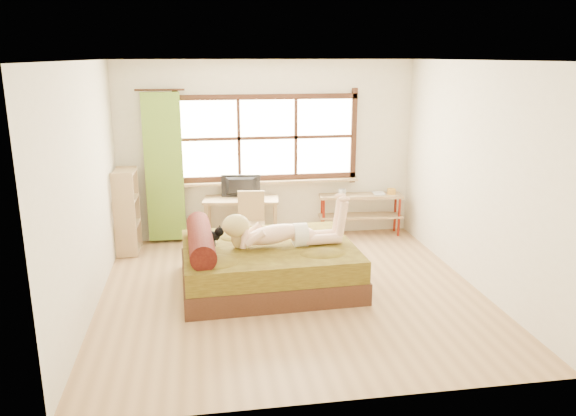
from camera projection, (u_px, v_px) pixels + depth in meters
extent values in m
plane|color=#9E754C|center=(291.00, 292.00, 6.76)|extent=(4.50, 4.50, 0.00)
plane|color=white|center=(292.00, 60.00, 6.05)|extent=(4.50, 4.50, 0.00)
plane|color=silver|center=(267.00, 151.00, 8.55)|extent=(4.50, 0.00, 4.50)
plane|color=silver|center=(340.00, 246.00, 4.26)|extent=(4.50, 0.00, 4.50)
plane|color=silver|center=(86.00, 190.00, 6.06)|extent=(0.00, 4.50, 4.50)
plane|color=silver|center=(476.00, 176.00, 6.74)|extent=(0.00, 4.50, 4.50)
cube|color=#FFEDBF|center=(267.00, 138.00, 8.49)|extent=(2.60, 0.01, 1.30)
cube|color=#A38B58|center=(268.00, 182.00, 8.59)|extent=(2.80, 0.16, 0.04)
cube|color=olive|center=(164.00, 168.00, 8.25)|extent=(0.55, 0.10, 2.20)
cube|color=black|center=(269.00, 275.00, 6.94)|extent=(2.16, 1.75, 0.26)
cube|color=#372B0C|center=(269.00, 255.00, 6.87)|extent=(2.11, 1.72, 0.26)
cylinder|color=black|center=(201.00, 239.00, 6.65)|extent=(0.35, 1.43, 0.29)
cube|color=#A38B58|center=(241.00, 199.00, 8.37)|extent=(1.17, 0.65, 0.04)
cube|color=#A38B58|center=(206.00, 226.00, 8.25)|extent=(0.05, 0.05, 0.67)
cube|color=#A38B58|center=(275.00, 225.00, 8.28)|extent=(0.05, 0.05, 0.67)
cube|color=#A38B58|center=(209.00, 218.00, 8.65)|extent=(0.05, 0.05, 0.67)
cube|color=#A38B58|center=(275.00, 217.00, 8.67)|extent=(0.05, 0.05, 0.67)
imported|color=black|center=(241.00, 187.00, 8.37)|extent=(0.59, 0.16, 0.34)
cube|color=#A38B58|center=(251.00, 225.00, 8.03)|extent=(0.44, 0.44, 0.04)
cube|color=#A38B58|center=(251.00, 206.00, 8.13)|extent=(0.39, 0.09, 0.44)
cube|color=#A38B58|center=(239.00, 243.00, 7.92)|extent=(0.04, 0.04, 0.39)
cube|color=#A38B58|center=(262.00, 243.00, 7.93)|extent=(0.04, 0.04, 0.39)
cube|color=#A38B58|center=(240.00, 236.00, 8.24)|extent=(0.04, 0.04, 0.39)
cube|color=#A38B58|center=(263.00, 235.00, 8.25)|extent=(0.04, 0.04, 0.39)
cube|color=#A38B58|center=(361.00, 196.00, 8.78)|extent=(1.32, 0.45, 0.04)
cube|color=#A38B58|center=(360.00, 216.00, 8.87)|extent=(1.32, 0.45, 0.03)
cylinder|color=maroon|center=(324.00, 217.00, 8.71)|extent=(0.04, 0.04, 0.65)
cylinder|color=maroon|center=(399.00, 216.00, 8.77)|extent=(0.04, 0.04, 0.65)
cylinder|color=maroon|center=(322.00, 213.00, 8.96)|extent=(0.04, 0.04, 0.65)
cylinder|color=maroon|center=(395.00, 212.00, 9.02)|extent=(0.04, 0.04, 0.65)
cube|color=gold|center=(391.00, 191.00, 8.79)|extent=(0.12, 0.12, 0.09)
imported|color=gray|center=(342.00, 192.00, 8.72)|extent=(0.13, 0.13, 0.10)
imported|color=gray|center=(373.00, 193.00, 8.81)|extent=(0.20, 0.26, 0.02)
cube|color=#A38B58|center=(130.00, 249.00, 8.12)|extent=(0.31, 0.50, 0.03)
cube|color=#A38B58|center=(128.00, 224.00, 8.02)|extent=(0.31, 0.50, 0.03)
cube|color=#A38B58|center=(126.00, 198.00, 7.92)|extent=(0.31, 0.50, 0.03)
cube|color=#A38B58|center=(124.00, 172.00, 7.82)|extent=(0.31, 0.50, 0.03)
cube|color=#A38B58|center=(124.00, 216.00, 7.73)|extent=(0.30, 0.04, 1.21)
cube|color=#A38B58|center=(129.00, 207.00, 8.21)|extent=(0.30, 0.04, 1.21)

